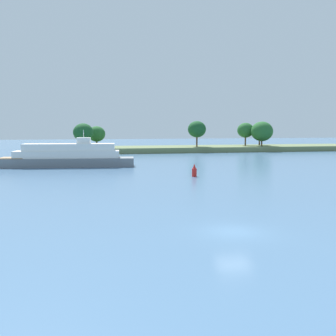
% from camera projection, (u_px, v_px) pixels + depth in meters
% --- Properties ---
extents(ground_plane, '(400.00, 400.00, 0.00)m').
position_uv_depth(ground_plane, '(234.00, 232.00, 29.80)').
color(ground_plane, '#476B8E').
extents(treeline_island, '(90.90, 14.84, 8.73)m').
position_uv_depth(treeline_island, '(204.00, 144.00, 120.78)').
color(treeline_island, '#66754C').
rests_on(treeline_island, ground).
extents(white_riverboat, '(24.35, 6.65, 6.72)m').
position_uv_depth(white_riverboat, '(68.00, 157.00, 75.83)').
color(white_riverboat, slate).
rests_on(white_riverboat, ground).
extents(channel_buoy_red, '(0.70, 0.70, 1.90)m').
position_uv_depth(channel_buoy_red, '(194.00, 171.00, 61.56)').
color(channel_buoy_red, red).
rests_on(channel_buoy_red, ground).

